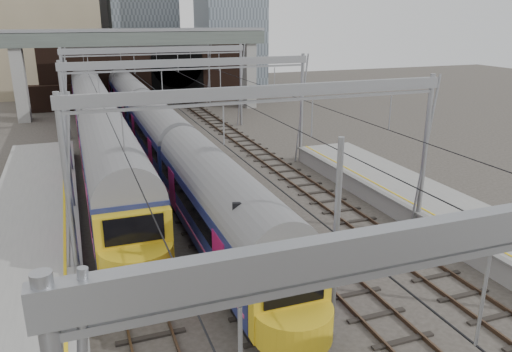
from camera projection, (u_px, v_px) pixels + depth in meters
name	position (u px, v px, depth m)	size (l,w,h in m)	color
tracks	(224.00, 205.00, 29.13)	(14.40, 80.00, 0.22)	#4C3828
overhead_line	(193.00, 79.00, 32.91)	(16.80, 80.00, 8.00)	gray
retaining_wall	(147.00, 69.00, 61.23)	(28.00, 2.75, 9.00)	black
overbridge	(141.00, 47.00, 54.58)	(28.00, 3.00, 9.25)	gray
train_main	(144.00, 115.00, 42.96)	(2.70, 62.36, 4.67)	black
train_second	(94.00, 114.00, 42.36)	(3.04, 52.60, 5.14)	black
signal_near_left	(236.00, 245.00, 17.58)	(0.36, 0.45, 4.49)	black
equip_cover_a	(308.00, 250.00, 23.44)	(0.91, 0.64, 0.11)	#1A85C7
equip_cover_b	(295.00, 278.00, 20.96)	(0.97, 0.69, 0.11)	#1A85C7
equip_cover_c	(318.00, 263.00, 22.24)	(0.75, 0.53, 0.09)	#1A85C7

